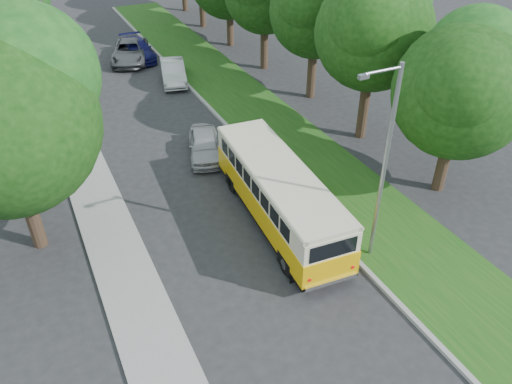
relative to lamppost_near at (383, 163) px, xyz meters
name	(u,v)px	position (x,y,z in m)	size (l,w,h in m)	color
ground	(246,249)	(-4.21, 2.50, -4.37)	(120.00, 120.00, 0.00)	#28282B
curb	(269,169)	(-0.61, 7.50, -4.29)	(0.20, 70.00, 0.15)	gray
grass_verge	(309,159)	(1.74, 7.50, -4.30)	(4.50, 70.00, 0.13)	#184D14
sidewalk	(102,213)	(-9.01, 7.50, -4.31)	(2.20, 70.00, 0.12)	gray
lamppost_near	(383,163)	(0.00, 0.00, 0.00)	(1.71, 0.16, 8.00)	gray
lamppost_far	(50,50)	(-8.91, 18.50, -0.25)	(1.71, 0.16, 7.50)	gray
warning_sign	(75,116)	(-8.71, 14.48, -2.66)	(0.56, 0.10, 2.50)	gray
vintage_bus	(279,196)	(-2.19, 3.55, -2.99)	(2.40, 9.31, 2.76)	#FFBE08
car_silver	(204,145)	(-2.99, 10.28, -3.69)	(1.61, 4.00, 1.36)	#B2B2B7
car_white	(173,72)	(-1.21, 20.90, -3.63)	(1.57, 4.50, 1.48)	silver
car_blue	(137,50)	(-2.20, 26.64, -3.65)	(2.00, 4.92, 1.43)	navy
car_grey	(130,52)	(-2.88, 26.33, -3.61)	(2.51, 5.45, 1.51)	#575A5F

